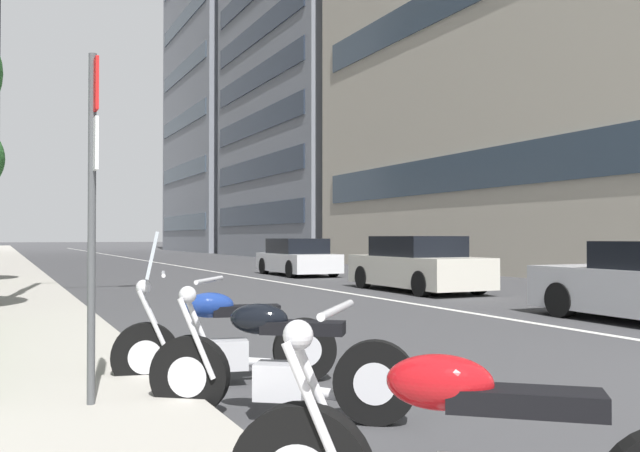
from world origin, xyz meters
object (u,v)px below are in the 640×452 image
object	(u,v)px
motorcycle_mid_row	(223,340)
car_far_down_avenue	(417,265)
motorcycle_nearest_camera	(277,366)
parking_sign_by_curb	(93,184)
street_lamp_with_banners	(18,31)
car_mid_block_traffic	(297,258)

from	to	relation	value
motorcycle_mid_row	car_far_down_avenue	world-z (taller)	motorcycle_mid_row
motorcycle_nearest_camera	parking_sign_by_curb	bearing A→B (deg)	14.46
parking_sign_by_curb	street_lamp_with_banners	distance (m)	9.20
motorcycle_nearest_camera	street_lamp_with_banners	size ratio (longest dim) A/B	0.21
car_far_down_avenue	car_mid_block_traffic	world-z (taller)	car_far_down_avenue
car_mid_block_traffic	street_lamp_with_banners	xyz separation A→B (m)	(-8.96, 9.69, 4.67)
motorcycle_mid_row	car_mid_block_traffic	size ratio (longest dim) A/B	0.51
street_lamp_with_banners	car_far_down_avenue	bearing A→B (deg)	-84.52
car_mid_block_traffic	parking_sign_by_curb	world-z (taller)	parking_sign_by_curb
motorcycle_mid_row	motorcycle_nearest_camera	bearing A→B (deg)	103.39
motorcycle_nearest_camera	parking_sign_by_curb	xyz separation A→B (m)	(0.50, 1.32, 1.40)
motorcycle_mid_row	car_far_down_avenue	distance (m)	11.72
motorcycle_nearest_camera	car_mid_block_traffic	bearing A→B (deg)	-78.86
car_far_down_avenue	parking_sign_by_curb	world-z (taller)	parking_sign_by_curb
motorcycle_nearest_camera	car_far_down_avenue	distance (m)	12.71
parking_sign_by_curb	motorcycle_nearest_camera	bearing A→B (deg)	-110.78
street_lamp_with_banners	car_mid_block_traffic	bearing A→B (deg)	-47.24
motorcycle_nearest_camera	car_far_down_avenue	size ratio (longest dim) A/B	0.40
car_mid_block_traffic	parking_sign_by_curb	size ratio (longest dim) A/B	1.56
motorcycle_nearest_camera	car_far_down_avenue	bearing A→B (deg)	-93.45
car_far_down_avenue	parking_sign_by_curb	size ratio (longest dim) A/B	1.66
motorcycle_nearest_camera	motorcycle_mid_row	world-z (taller)	motorcycle_mid_row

